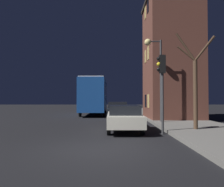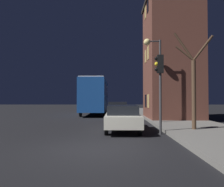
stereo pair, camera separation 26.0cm
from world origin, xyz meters
name	(u,v)px [view 1 (the left image)]	position (x,y,z in m)	size (l,w,h in m)	color
ground_plane	(101,149)	(0.00, 0.00, 0.00)	(120.00, 120.00, 0.00)	black
brick_building	(171,58)	(5.41, 10.91, 5.27)	(4.31, 5.44, 10.16)	brown
streetlamp	(155,61)	(3.35, 7.44, 4.35)	(1.20, 0.47, 5.75)	#38383A
traffic_light	(162,77)	(2.88, 3.23, 2.84)	(0.43, 0.24, 3.94)	#38383A
bare_tree	(195,84)	(4.72, 3.76, 2.53)	(1.73, 1.02, 5.05)	#473323
bus	(95,94)	(-1.57, 16.86, 2.30)	(2.51, 9.46, 3.89)	#194793
car_near_lane	(124,117)	(1.05, 4.43, 0.76)	(1.80, 4.64, 1.41)	beige
car_mid_lane	(117,110)	(0.87, 11.98, 0.76)	(1.79, 4.20, 1.49)	black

